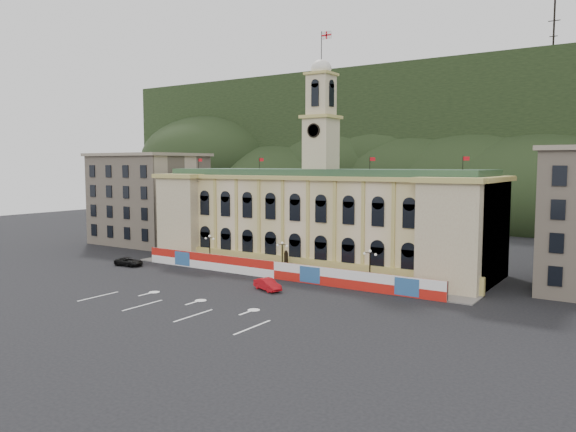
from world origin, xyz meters
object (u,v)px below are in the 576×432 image
Objects in this scene: lamp_center at (282,256)px; red_sedan at (268,284)px; black_suv at (129,262)px; statue at (286,267)px.

red_sedan is at bearing -67.83° from lamp_center.
red_sedan is 0.96× the size of black_suv.
statue is 0.76× the size of red_sedan.
statue is at bearing 90.00° from lamp_center.
statue is at bearing -78.14° from black_suv.
statue is 0.73× the size of black_suv.
statue reaches higher than red_sedan.
red_sedan is at bearing -69.96° from statue.
lamp_center is 1.05× the size of red_sedan.
lamp_center is at bearing 44.57° from red_sedan.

